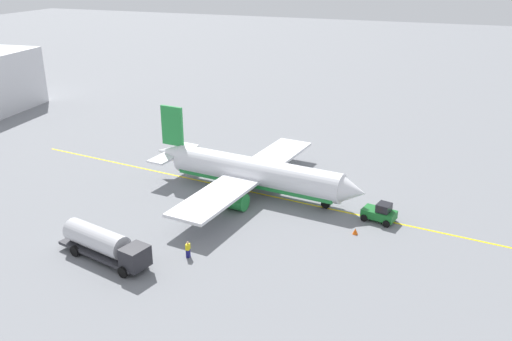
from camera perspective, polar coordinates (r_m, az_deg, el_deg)
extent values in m
plane|color=slate|center=(67.38, 0.00, -2.37)|extent=(400.00, 400.00, 0.00)
cylinder|color=white|center=(66.31, 0.00, -0.18)|extent=(22.42, 6.29, 3.54)
cube|color=#238C3D|center=(66.67, 0.00, -0.96)|extent=(21.12, 5.50, 0.99)
cone|color=white|center=(61.95, 10.11, -2.16)|extent=(3.48, 3.76, 3.40)
cone|color=white|center=(72.75, -9.03, 1.85)|extent=(4.65, 3.53, 3.01)
cube|color=#238C3D|center=(71.21, -8.81, 4.66)|extent=(3.22, 0.76, 5.20)
cube|color=white|center=(72.38, -8.64, 1.81)|extent=(3.43, 8.63, 0.24)
cube|color=white|center=(66.91, -0.76, -0.39)|extent=(8.36, 29.06, 0.36)
cylinder|color=#238C3D|center=(71.32, 1.82, -0.05)|extent=(3.44, 2.48, 2.10)
cylinder|color=#238C3D|center=(62.90, -2.39, -3.14)|extent=(3.44, 2.48, 2.10)
cylinder|color=#4C4C51|center=(63.50, 7.39, -3.01)|extent=(0.24, 0.24, 1.16)
cylinder|color=black|center=(63.74, 7.36, -3.48)|extent=(1.14, 0.53, 1.10)
cylinder|color=#4C4C51|center=(69.92, -0.45, -0.45)|extent=(0.24, 0.24, 1.16)
cylinder|color=black|center=(70.14, -0.45, -0.89)|extent=(1.14, 0.53, 1.10)
cylinder|color=#4C4C51|center=(65.75, -2.60, -1.95)|extent=(0.24, 0.24, 1.16)
cylinder|color=black|center=(65.99, -2.60, -2.41)|extent=(1.14, 0.53, 1.10)
cube|color=#2D2D33|center=(55.18, -15.88, -8.22)|extent=(10.34, 4.75, 0.30)
cube|color=#232328|center=(51.62, -12.59, -8.88)|extent=(2.50, 2.80, 2.00)
cube|color=black|center=(50.84, -11.92, -8.80)|extent=(0.62, 1.98, 0.90)
cylinder|color=silver|center=(54.99, -16.43, -6.85)|extent=(7.57, 3.91, 2.30)
cylinder|color=black|center=(53.15, -11.82, -9.23)|extent=(1.15, 0.59, 1.10)
cylinder|color=black|center=(51.74, -13.81, -10.34)|extent=(1.15, 0.59, 1.10)
cylinder|color=black|center=(57.70, -16.58, -7.10)|extent=(1.15, 0.59, 1.10)
cylinder|color=black|center=(56.40, -18.53, -8.04)|extent=(1.15, 0.59, 1.10)
cube|color=#196B28|center=(61.66, 12.81, -4.46)|extent=(3.96, 2.77, 0.90)
cube|color=black|center=(61.12, 13.31, -3.81)|extent=(1.73, 1.88, 0.90)
cylinder|color=black|center=(61.42, 11.30, -4.91)|extent=(0.85, 0.47, 0.80)
cylinder|color=black|center=(63.11, 12.02, -4.22)|extent=(0.85, 0.47, 0.80)
cylinder|color=black|center=(60.62, 13.56, -5.48)|extent=(0.85, 0.47, 0.80)
cylinder|color=black|center=(62.32, 14.23, -4.77)|extent=(0.85, 0.47, 0.80)
cube|color=navy|center=(53.83, -7.15, -8.63)|extent=(0.38, 0.48, 0.85)
cube|color=yellow|center=(53.48, -7.18, -7.96)|extent=(0.43, 0.57, 0.60)
sphere|color=tan|center=(53.26, -7.21, -7.55)|extent=(0.24, 0.24, 0.24)
cone|color=#F2590F|center=(68.85, 9.77, -1.90)|extent=(0.52, 0.52, 0.58)
cone|color=#F2590F|center=(58.55, 10.40, -6.30)|extent=(0.59, 0.59, 0.66)
cube|color=yellow|center=(67.38, 0.00, -2.37)|extent=(70.28, 9.16, 0.01)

